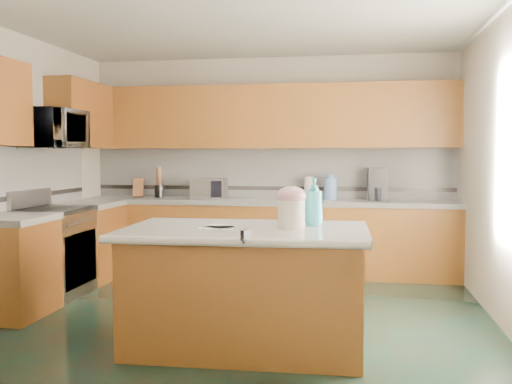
% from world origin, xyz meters
% --- Properties ---
extents(floor, '(4.60, 4.60, 0.00)m').
position_xyz_m(floor, '(0.00, 0.00, 0.00)').
color(floor, black).
rests_on(floor, ground).
extents(ceiling, '(4.60, 4.60, 0.00)m').
position_xyz_m(ceiling, '(0.00, 0.00, 2.70)').
color(ceiling, white).
rests_on(ceiling, ground).
extents(wall_back, '(4.60, 0.04, 2.70)m').
position_xyz_m(wall_back, '(0.00, 2.32, 1.35)').
color(wall_back, beige).
rests_on(wall_back, ground).
extents(wall_front, '(4.60, 0.04, 2.70)m').
position_xyz_m(wall_front, '(0.00, -2.32, 1.35)').
color(wall_front, beige).
rests_on(wall_front, ground).
extents(wall_right, '(0.04, 4.60, 2.70)m').
position_xyz_m(wall_right, '(2.32, 0.00, 1.35)').
color(wall_right, beige).
rests_on(wall_right, ground).
extents(back_base_cab, '(4.60, 0.60, 0.86)m').
position_xyz_m(back_base_cab, '(0.00, 2.00, 0.43)').
color(back_base_cab, '#4A250C').
rests_on(back_base_cab, ground).
extents(back_countertop, '(4.60, 0.64, 0.06)m').
position_xyz_m(back_countertop, '(0.00, 2.00, 0.89)').
color(back_countertop, white).
rests_on(back_countertop, back_base_cab).
extents(back_upper_cab, '(4.60, 0.33, 0.78)m').
position_xyz_m(back_upper_cab, '(0.00, 2.13, 1.94)').
color(back_upper_cab, '#4A250C').
rests_on(back_upper_cab, wall_back).
extents(back_backsplash, '(4.60, 0.02, 0.63)m').
position_xyz_m(back_backsplash, '(0.00, 2.29, 1.24)').
color(back_backsplash, silver).
rests_on(back_backsplash, back_countertop).
extents(back_accent_band, '(4.60, 0.01, 0.05)m').
position_xyz_m(back_accent_band, '(0.00, 2.28, 1.04)').
color(back_accent_band, black).
rests_on(back_accent_band, back_countertop).
extents(left_base_cab_rear, '(0.60, 0.82, 0.86)m').
position_xyz_m(left_base_cab_rear, '(-2.00, 1.29, 0.43)').
color(left_base_cab_rear, '#4A250C').
rests_on(left_base_cab_rear, ground).
extents(left_counter_rear, '(0.64, 0.82, 0.06)m').
position_xyz_m(left_counter_rear, '(-2.00, 1.29, 0.89)').
color(left_counter_rear, white).
rests_on(left_counter_rear, left_base_cab_rear).
extents(left_base_cab_front, '(0.60, 0.72, 0.86)m').
position_xyz_m(left_base_cab_front, '(-2.00, -0.24, 0.43)').
color(left_base_cab_front, '#4A250C').
rests_on(left_base_cab_front, ground).
extents(left_counter_front, '(0.64, 0.72, 0.06)m').
position_xyz_m(left_counter_front, '(-2.00, -0.24, 0.89)').
color(left_counter_front, white).
rests_on(left_counter_front, left_base_cab_front).
extents(left_backsplash, '(0.02, 2.30, 0.63)m').
position_xyz_m(left_backsplash, '(-2.29, 0.55, 1.24)').
color(left_backsplash, silver).
rests_on(left_backsplash, wall_left).
extents(left_accent_band, '(0.01, 2.30, 0.05)m').
position_xyz_m(left_accent_band, '(-2.28, 0.55, 1.04)').
color(left_accent_band, black).
rests_on(left_accent_band, wall_left).
extents(left_upper_cab_rear, '(0.33, 1.09, 0.78)m').
position_xyz_m(left_upper_cab_rear, '(-2.13, 1.42, 1.94)').
color(left_upper_cab_rear, '#4A250C').
rests_on(left_upper_cab_rear, wall_left).
extents(range_body, '(0.60, 0.76, 0.88)m').
position_xyz_m(range_body, '(-2.00, 0.50, 0.44)').
color(range_body, '#B7B7BC').
rests_on(range_body, ground).
extents(range_oven_door, '(0.02, 0.68, 0.55)m').
position_xyz_m(range_oven_door, '(-1.71, 0.50, 0.40)').
color(range_oven_door, black).
rests_on(range_oven_door, range_body).
extents(range_cooktop, '(0.62, 0.78, 0.04)m').
position_xyz_m(range_cooktop, '(-2.00, 0.50, 0.90)').
color(range_cooktop, black).
rests_on(range_cooktop, range_body).
extents(range_handle, '(0.02, 0.66, 0.02)m').
position_xyz_m(range_handle, '(-1.68, 0.50, 0.78)').
color(range_handle, '#B7B7BC').
rests_on(range_handle, range_body).
extents(range_backguard, '(0.06, 0.76, 0.18)m').
position_xyz_m(range_backguard, '(-2.26, 0.50, 1.02)').
color(range_backguard, '#B7B7BC').
rests_on(range_backguard, range_body).
extents(microwave, '(0.50, 0.73, 0.41)m').
position_xyz_m(microwave, '(-2.00, 0.50, 1.73)').
color(microwave, '#B7B7BC').
rests_on(microwave, wall_left).
extents(island_base, '(1.75, 1.03, 0.86)m').
position_xyz_m(island_base, '(0.25, -0.70, 0.43)').
color(island_base, '#4A250C').
rests_on(island_base, ground).
extents(island_top, '(1.86, 1.13, 0.06)m').
position_xyz_m(island_top, '(0.25, -0.70, 0.89)').
color(island_top, white).
rests_on(island_top, island_base).
extents(island_bullnose, '(1.83, 0.10, 0.06)m').
position_xyz_m(island_bullnose, '(0.25, -1.24, 0.89)').
color(island_bullnose, white).
rests_on(island_bullnose, island_base).
extents(treat_jar, '(0.27, 0.27, 0.21)m').
position_xyz_m(treat_jar, '(0.59, -0.68, 1.03)').
color(treat_jar, silver).
rests_on(treat_jar, island_top).
extents(treat_jar_lid, '(0.22, 0.22, 0.14)m').
position_xyz_m(treat_jar_lid, '(0.59, -0.68, 1.17)').
color(treat_jar_lid, pink).
rests_on(treat_jar_lid, treat_jar).
extents(treat_jar_knob, '(0.07, 0.03, 0.03)m').
position_xyz_m(treat_jar_knob, '(0.59, -0.68, 1.21)').
color(treat_jar_knob, tan).
rests_on(treat_jar_knob, treat_jar_lid).
extents(treat_jar_knob_end_l, '(0.04, 0.04, 0.04)m').
position_xyz_m(treat_jar_knob_end_l, '(0.56, -0.68, 1.21)').
color(treat_jar_knob_end_l, tan).
rests_on(treat_jar_knob_end_l, treat_jar_lid).
extents(treat_jar_knob_end_r, '(0.04, 0.04, 0.04)m').
position_xyz_m(treat_jar_knob_end_r, '(0.63, -0.68, 1.21)').
color(treat_jar_knob_end_r, tan).
rests_on(treat_jar_knob_end_r, treat_jar_lid).
extents(soap_bottle_island, '(0.15, 0.15, 0.37)m').
position_xyz_m(soap_bottle_island, '(0.75, -0.50, 1.11)').
color(soap_bottle_island, teal).
rests_on(soap_bottle_island, island_top).
extents(paper_sheet_a, '(0.31, 0.26, 0.00)m').
position_xyz_m(paper_sheet_a, '(0.04, -0.77, 0.92)').
color(paper_sheet_a, white).
rests_on(paper_sheet_a, island_top).
extents(paper_sheet_b, '(0.32, 0.30, 0.00)m').
position_xyz_m(paper_sheet_b, '(0.03, -0.69, 0.92)').
color(paper_sheet_b, white).
rests_on(paper_sheet_b, island_top).
extents(clamp_body, '(0.06, 0.10, 0.09)m').
position_xyz_m(clamp_body, '(0.35, -1.22, 0.93)').
color(clamp_body, black).
rests_on(clamp_body, island_top).
extents(clamp_handle, '(0.02, 0.07, 0.02)m').
position_xyz_m(clamp_handle, '(0.35, -1.28, 0.91)').
color(clamp_handle, black).
rests_on(clamp_handle, island_top).
extents(knife_block, '(0.17, 0.20, 0.26)m').
position_xyz_m(knife_block, '(-1.68, 2.05, 1.04)').
color(knife_block, '#472814').
rests_on(knife_block, back_countertop).
extents(utensil_crock, '(0.13, 0.13, 0.16)m').
position_xyz_m(utensil_crock, '(-1.40, 2.08, 1.00)').
color(utensil_crock, black).
rests_on(utensil_crock, back_countertop).
extents(utensil_bundle, '(0.07, 0.07, 0.23)m').
position_xyz_m(utensil_bundle, '(-1.40, 2.08, 1.19)').
color(utensil_bundle, '#472814').
rests_on(utensil_bundle, utensil_crock).
extents(toaster_oven, '(0.43, 0.30, 0.25)m').
position_xyz_m(toaster_oven, '(-0.74, 2.05, 1.04)').
color(toaster_oven, '#B7B7BC').
rests_on(toaster_oven, back_countertop).
extents(toaster_oven_door, '(0.39, 0.01, 0.21)m').
position_xyz_m(toaster_oven_door, '(-0.74, 1.91, 1.04)').
color(toaster_oven_door, black).
rests_on(toaster_oven_door, toaster_oven).
extents(paper_towel, '(0.12, 0.12, 0.28)m').
position_xyz_m(paper_towel, '(0.52, 2.10, 1.06)').
color(paper_towel, white).
rests_on(paper_towel, back_countertop).
extents(paper_towel_base, '(0.19, 0.19, 0.01)m').
position_xyz_m(paper_towel_base, '(0.52, 2.10, 0.93)').
color(paper_towel_base, '#B7B7BC').
rests_on(paper_towel_base, back_countertop).
extents(water_jug, '(0.17, 0.17, 0.27)m').
position_xyz_m(water_jug, '(0.78, 2.06, 1.06)').
color(water_jug, '#6486C4').
rests_on(water_jug, back_countertop).
extents(water_jug_neck, '(0.08, 0.08, 0.04)m').
position_xyz_m(water_jug_neck, '(0.78, 2.06, 1.21)').
color(water_jug_neck, '#6486C4').
rests_on(water_jug_neck, water_jug).
extents(coffee_maker, '(0.23, 0.26, 0.39)m').
position_xyz_m(coffee_maker, '(1.35, 2.08, 1.11)').
color(coffee_maker, black).
rests_on(coffee_maker, back_countertop).
extents(coffee_carafe, '(0.16, 0.16, 0.16)m').
position_xyz_m(coffee_carafe, '(1.35, 2.02, 1.00)').
color(coffee_carafe, black).
rests_on(coffee_carafe, back_countertop).
extents(soap_bottle_back, '(0.15, 0.15, 0.24)m').
position_xyz_m(soap_bottle_back, '(1.30, 2.05, 1.04)').
color(soap_bottle_back, white).
rests_on(soap_bottle_back, back_countertop).
extents(soap_back_cap, '(0.02, 0.02, 0.03)m').
position_xyz_m(soap_back_cap, '(1.30, 2.05, 1.17)').
color(soap_back_cap, red).
rests_on(soap_back_cap, soap_bottle_back).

